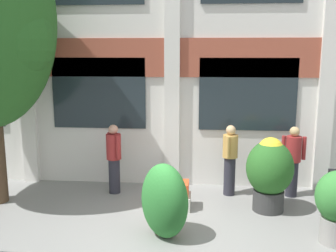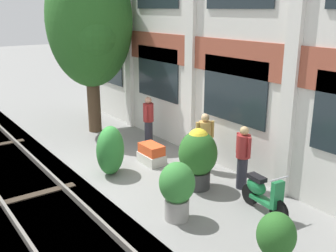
# 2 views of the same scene
# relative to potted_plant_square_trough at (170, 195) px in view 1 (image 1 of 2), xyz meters

# --- Properties ---
(ground_plane) EXTENTS (80.00, 80.00, 0.00)m
(ground_plane) POSITION_rel_potted_plant_square_trough_xyz_m (-0.07, -1.25, -0.27)
(ground_plane) COLOR gray
(apartment_facade) EXTENTS (14.55, 0.64, 7.19)m
(apartment_facade) POSITION_rel_potted_plant_square_trough_xyz_m (-0.07, 1.74, 3.32)
(apartment_facade) COLOR silver
(apartment_facade) RESTS_ON ground
(potted_plant_square_trough) EXTENTS (0.85, 0.54, 0.57)m
(potted_plant_square_trough) POSITION_rel_potted_plant_square_trough_xyz_m (0.00, 0.00, 0.00)
(potted_plant_square_trough) COLOR beige
(potted_plant_square_trough) RESTS_ON ground
(potted_plant_ribbed_drum) EXTENTS (0.96, 0.96, 1.55)m
(potted_plant_ribbed_drum) POSITION_rel_potted_plant_square_trough_xyz_m (2.03, 0.03, 0.60)
(potted_plant_ribbed_drum) COLOR #333333
(potted_plant_ribbed_drum) RESTS_ON ground
(resident_by_doorway) EXTENTS (0.37, 0.43, 1.61)m
(resident_by_doorway) POSITION_rel_potted_plant_square_trough_xyz_m (-1.36, 0.79, 0.60)
(resident_by_doorway) COLOR #282833
(resident_by_doorway) RESTS_ON ground
(resident_watching_tracks) EXTENTS (0.52, 0.34, 1.61)m
(resident_watching_tracks) POSITION_rel_potted_plant_square_trough_xyz_m (2.69, 0.91, 0.59)
(resident_watching_tracks) COLOR #282833
(resident_watching_tracks) RESTS_ON ground
(resident_near_plants) EXTENTS (0.34, 0.51, 1.62)m
(resident_near_plants) POSITION_rel_potted_plant_square_trough_xyz_m (1.29, 0.89, 0.60)
(resident_near_plants) COLOR #282833
(resident_near_plants) RESTS_ON ground
(topiary_hedge) EXTENTS (1.20, 1.22, 1.34)m
(topiary_hedge) POSITION_rel_potted_plant_square_trough_xyz_m (-0.01, -1.31, 0.40)
(topiary_hedge) COLOR #2D7A33
(topiary_hedge) RESTS_ON ground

